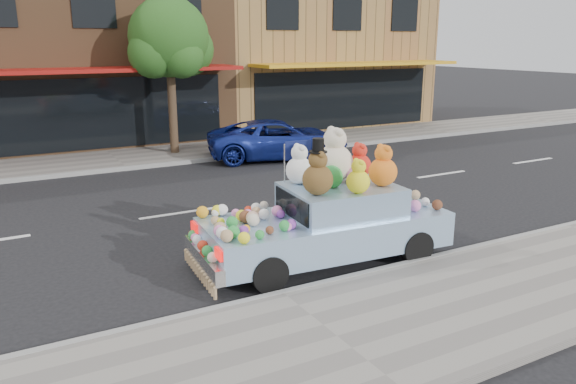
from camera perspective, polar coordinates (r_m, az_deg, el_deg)
ground at (r=13.02m, az=-11.05°, el=-2.15°), size 120.00×120.00×0.00m
near_sidewalk at (r=7.53m, az=5.00°, el=-14.74°), size 60.00×3.00×0.12m
far_sidewalk at (r=19.13m, az=-17.12°, el=3.17°), size 60.00×3.00×0.12m
near_kerb at (r=8.67m, az=-0.59°, el=-10.43°), size 60.00×0.12×0.13m
far_kerb at (r=17.69m, az=-16.10°, el=2.33°), size 60.00×0.12×0.13m
storefront_mid at (r=24.15m, az=-20.62°, el=13.82°), size 10.00×9.80×7.30m
storefront_right at (r=27.51m, az=1.09°, el=14.79°), size 10.00×9.80×7.30m
street_tree at (r=19.31m, az=-11.95°, el=14.49°), size 3.00×2.70×5.22m
car_blue at (r=18.65m, az=-1.03°, el=5.36°), size 5.03×3.31×1.28m
art_car at (r=9.87m, az=3.94°, el=-2.45°), size 4.60×2.07×2.33m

